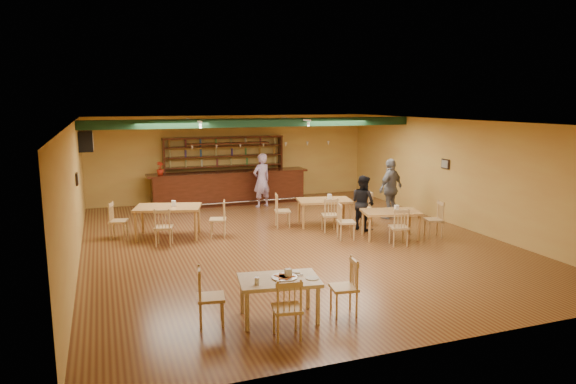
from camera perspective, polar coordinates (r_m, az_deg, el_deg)
name	(u,v)px	position (r m, az deg, el deg)	size (l,w,h in m)	color
floor	(291,241)	(13.06, 0.33, -5.45)	(12.00, 12.00, 0.00)	#5A2F19
ceiling_beam	(258,123)	(15.25, -3.36, 7.71)	(10.00, 0.30, 0.25)	black
track_rail_left	(193,120)	(15.42, -10.49, 7.85)	(0.05, 2.50, 0.05)	silver
track_rail_right	(295,119)	(16.27, 0.80, 8.12)	(0.05, 2.50, 0.05)	silver
ac_unit	(86,141)	(16.04, -21.58, 5.28)	(0.34, 0.70, 0.48)	silver
picture_left	(77,179)	(12.93, -22.45, 1.33)	(0.04, 0.34, 0.28)	black
picture_right	(445,164)	(15.55, 17.12, 3.00)	(0.04, 0.34, 0.28)	black
bar_counter	(229,188)	(17.66, -6.58, 0.46)	(5.46, 0.85, 1.13)	black
back_bar_hutch	(225,169)	(18.18, -7.08, 2.56)	(4.23, 0.40, 2.28)	black
poinsettia	(160,168)	(17.17, -14.06, 2.57)	(0.24, 0.24, 0.42)	#B22310
dining_table_a	(168,222)	(13.64, -13.16, -3.26)	(1.64, 0.99, 0.82)	#AB7E3C
dining_table_b	(324,212)	(14.62, 4.05, -2.28)	(1.49, 0.90, 0.75)	#AB7E3C
dining_table_d	(390,224)	(13.50, 11.32, -3.56)	(1.43, 0.86, 0.71)	#AB7E3C
near_table	(279,299)	(8.46, -1.00, -11.79)	(1.28, 0.82, 0.69)	tan
pizza_tray	(284,277)	(8.36, -0.40, -9.48)	(0.40, 0.40, 0.01)	silver
parmesan_shaker	(257,281)	(8.08, -3.49, -9.87)	(0.07, 0.07, 0.11)	#EAE5C6
napkin_stack	(294,272)	(8.60, 0.64, -8.88)	(0.20, 0.15, 0.03)	white
pizza_server	(291,275)	(8.45, 0.38, -9.22)	(0.32, 0.09, 0.00)	silver
side_plate	(312,278)	(8.34, 2.73, -9.55)	(0.22, 0.22, 0.01)	white
patron_bar	(262,180)	(17.06, -2.96, 1.31)	(0.66, 0.43, 1.80)	#79479A
patron_right_a	(363,202)	(14.19, 8.34, -1.16)	(0.73, 0.57, 1.51)	black
patron_right_b	(391,189)	(15.68, 11.35, 0.38)	(1.06, 0.44, 1.81)	slate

